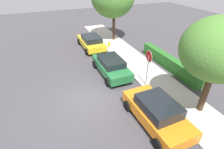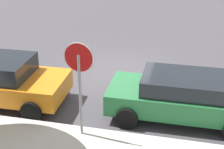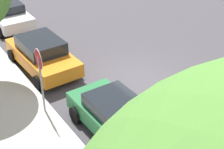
{
  "view_description": "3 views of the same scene",
  "coord_description": "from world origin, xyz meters",
  "px_view_note": "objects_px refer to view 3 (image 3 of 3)",
  "views": [
    {
      "loc": [
        8.78,
        -1.79,
        7.26
      ],
      "look_at": [
        -0.46,
        2.02,
        1.2
      ],
      "focal_mm": 28.0,
      "sensor_mm": 36.0,
      "label": 1
    },
    {
      "loc": [
        -2.44,
        11.8,
        5.55
      ],
      "look_at": [
        -0.15,
        1.98,
        0.83
      ],
      "focal_mm": 55.0,
      "sensor_mm": 36.0,
      "label": 2
    },
    {
      "loc": [
        -9.98,
        8.07,
        8.11
      ],
      "look_at": [
        -0.76,
        1.92,
        1.35
      ],
      "focal_mm": 55.0,
      "sensor_mm": 36.0,
      "label": 3
    }
  ],
  "objects_px": {
    "parked_car_orange": "(42,54)",
    "parked_car_white": "(7,13)",
    "parked_car_green": "(119,118)",
    "stop_sign": "(40,71)"
  },
  "relations": [
    {
      "from": "stop_sign",
      "to": "parked_car_white",
      "type": "relative_size",
      "value": 0.64
    },
    {
      "from": "parked_car_green",
      "to": "parked_car_white",
      "type": "relative_size",
      "value": 0.99
    },
    {
      "from": "stop_sign",
      "to": "parked_car_white",
      "type": "height_order",
      "value": "stop_sign"
    },
    {
      "from": "parked_car_green",
      "to": "parked_car_white",
      "type": "bearing_deg",
      "value": -0.47
    },
    {
      "from": "parked_car_green",
      "to": "stop_sign",
      "type": "bearing_deg",
      "value": 32.64
    },
    {
      "from": "parked_car_green",
      "to": "parked_car_orange",
      "type": "distance_m",
      "value": 5.76
    },
    {
      "from": "parked_car_green",
      "to": "parked_car_orange",
      "type": "bearing_deg",
      "value": 2.76
    },
    {
      "from": "parked_car_green",
      "to": "parked_car_white",
      "type": "xyz_separation_m",
      "value": [
        11.67,
        -0.1,
        0.0
      ]
    },
    {
      "from": "parked_car_orange",
      "to": "parked_car_white",
      "type": "xyz_separation_m",
      "value": [
        5.92,
        -0.37,
        -0.03
      ]
    },
    {
      "from": "parked_car_orange",
      "to": "parked_car_white",
      "type": "relative_size",
      "value": 1.0
    }
  ]
}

